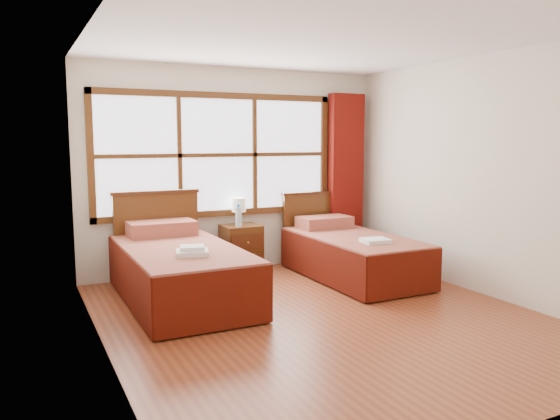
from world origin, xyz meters
name	(u,v)px	position (x,y,z in m)	size (l,w,h in m)	color
floor	(323,318)	(0.00, 0.00, 0.00)	(4.50, 4.50, 0.00)	brown
ceiling	(326,38)	(0.00, 0.00, 2.60)	(4.50, 4.50, 0.00)	white
wall_back	(235,170)	(0.00, 2.25, 1.30)	(4.00, 4.00, 0.00)	silver
wall_left	(100,191)	(-2.00, 0.00, 1.30)	(4.50, 4.50, 0.00)	silver
wall_right	(483,176)	(2.00, 0.00, 1.30)	(4.50, 4.50, 0.00)	silver
window	(218,155)	(-0.25, 2.21, 1.50)	(3.16, 0.06, 1.56)	white
curtain	(345,177)	(1.60, 2.11, 1.17)	(0.50, 0.16, 2.30)	#66100A
bed_left	(179,269)	(-1.07, 1.20, 0.33)	(1.12, 2.17, 1.09)	#431E0D
bed_right	(351,253)	(1.10, 1.20, 0.30)	(1.02, 2.04, 0.98)	#431E0D
nightstand	(241,249)	(-0.03, 1.99, 0.31)	(0.46, 0.46, 0.62)	#4C2910
towels_left	(192,251)	(-1.07, 0.69, 0.62)	(0.36, 0.34, 0.09)	white
towels_right	(375,241)	(1.08, 0.67, 0.55)	(0.33, 0.30, 0.05)	white
lamp	(239,206)	(-0.04, 2.04, 0.86)	(0.18, 0.18, 0.34)	gold
bottle_near	(238,217)	(-0.11, 1.90, 0.74)	(0.07, 0.07, 0.28)	#ADCEDF
bottle_far	(239,217)	(-0.06, 1.98, 0.72)	(0.06, 0.06, 0.23)	#ADCEDF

